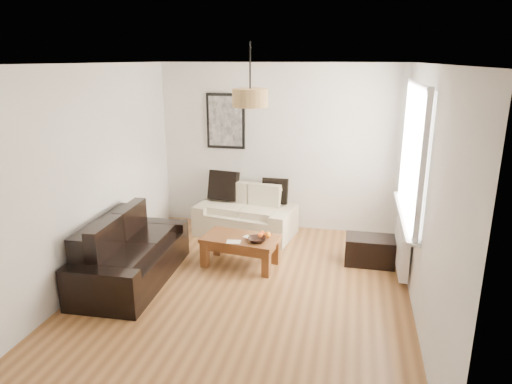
% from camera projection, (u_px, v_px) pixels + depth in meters
% --- Properties ---
extents(floor, '(4.50, 4.50, 0.00)m').
position_uv_depth(floor, '(245.00, 290.00, 5.40)').
color(floor, brown).
rests_on(floor, ground).
extents(ceiling, '(3.80, 4.50, 0.00)m').
position_uv_depth(ceiling, '(243.00, 64.00, 4.66)').
color(ceiling, white).
rests_on(ceiling, floor).
extents(wall_back, '(3.80, 0.04, 2.60)m').
position_uv_depth(wall_back, '(279.00, 148.00, 7.14)').
color(wall_back, silver).
rests_on(wall_back, floor).
extents(wall_front, '(3.80, 0.04, 2.60)m').
position_uv_depth(wall_front, '(160.00, 277.00, 2.92)').
color(wall_front, silver).
rests_on(wall_front, floor).
extents(wall_left, '(0.04, 4.50, 2.60)m').
position_uv_depth(wall_left, '(90.00, 176.00, 5.42)').
color(wall_left, silver).
rests_on(wall_left, floor).
extents(wall_right, '(0.04, 4.50, 2.60)m').
position_uv_depth(wall_right, '(425.00, 196.00, 4.64)').
color(wall_right, silver).
rests_on(wall_right, floor).
extents(window_bay, '(0.14, 1.90, 1.60)m').
position_uv_depth(window_bay, '(415.00, 152.00, 5.31)').
color(window_bay, white).
rests_on(window_bay, wall_right).
extents(radiator, '(0.10, 0.90, 0.52)m').
position_uv_depth(radiator, '(402.00, 248.00, 5.66)').
color(radiator, white).
rests_on(radiator, wall_right).
extents(poster, '(0.62, 0.04, 0.87)m').
position_uv_depth(poster, '(226.00, 121.00, 7.17)').
color(poster, black).
rests_on(poster, wall_back).
extents(pendant_shade, '(0.40, 0.40, 0.20)m').
position_uv_depth(pendant_shade, '(250.00, 98.00, 5.05)').
color(pendant_shade, tan).
rests_on(pendant_shade, ceiling).
extents(loveseat_cream, '(1.59, 1.03, 0.73)m').
position_uv_depth(loveseat_cream, '(246.00, 212.00, 7.05)').
color(loveseat_cream, beige).
rests_on(loveseat_cream, floor).
extents(sofa_leather, '(0.94, 1.81, 0.77)m').
position_uv_depth(sofa_leather, '(131.00, 251.00, 5.57)').
color(sofa_leather, black).
rests_on(sofa_leather, floor).
extents(coffee_table, '(1.04, 0.65, 0.40)m').
position_uv_depth(coffee_table, '(241.00, 251.00, 6.01)').
color(coffee_table, brown).
rests_on(coffee_table, floor).
extents(ottoman, '(0.65, 0.42, 0.37)m').
position_uv_depth(ottoman, '(370.00, 250.00, 6.07)').
color(ottoman, black).
rests_on(ottoman, floor).
extents(cushion_left, '(0.49, 0.21, 0.47)m').
position_uv_depth(cushion_left, '(223.00, 186.00, 7.20)').
color(cushion_left, black).
rests_on(cushion_left, loveseat_cream).
extents(cushion_right, '(0.40, 0.13, 0.40)m').
position_uv_depth(cushion_right, '(275.00, 191.00, 7.04)').
color(cushion_right, black).
rests_on(cushion_right, loveseat_cream).
extents(fruit_bowl, '(0.28, 0.28, 0.06)m').
position_uv_depth(fruit_bowl, '(257.00, 240.00, 5.79)').
color(fruit_bowl, black).
rests_on(fruit_bowl, coffee_table).
extents(orange_a, '(0.08, 0.08, 0.08)m').
position_uv_depth(orange_a, '(261.00, 236.00, 5.90)').
color(orange_a, '#E65313').
rests_on(orange_a, fruit_bowl).
extents(orange_b, '(0.10, 0.10, 0.09)m').
position_uv_depth(orange_b, '(268.00, 235.00, 5.92)').
color(orange_b, orange).
rests_on(orange_b, fruit_bowl).
extents(orange_c, '(0.09, 0.09, 0.08)m').
position_uv_depth(orange_c, '(262.00, 233.00, 5.97)').
color(orange_c, '#DB5112').
rests_on(orange_c, fruit_bowl).
extents(papers, '(0.19, 0.15, 0.01)m').
position_uv_depth(papers, '(234.00, 242.00, 5.79)').
color(papers, silver).
rests_on(papers, coffee_table).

